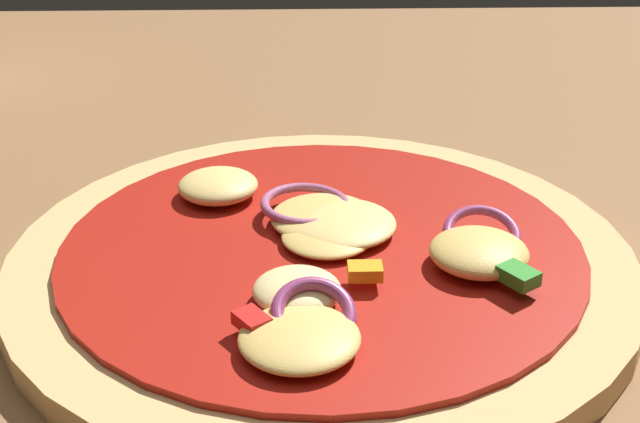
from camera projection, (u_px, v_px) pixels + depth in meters
The scene contains 2 objects.
dining_table at pixel (211, 334), 0.36m from camera, with size 1.15×0.90×0.03m.
pizza at pixel (323, 261), 0.36m from camera, with size 0.25×0.25×0.03m.
Camera 1 is at (0.03, -0.30, 0.22)m, focal length 51.08 mm.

